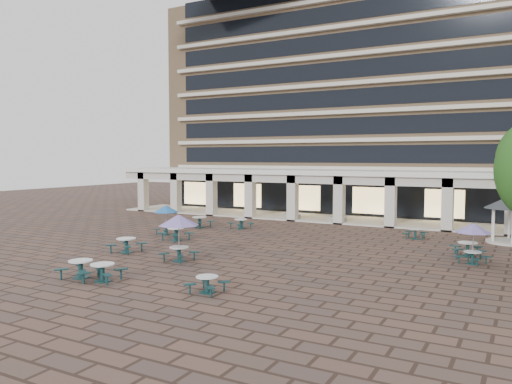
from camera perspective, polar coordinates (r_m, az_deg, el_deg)
ground at (r=31.67m, az=-1.69°, el=-6.04°), size 120.00×120.00×0.00m
apartment_building at (r=55.14m, az=12.09°, el=11.29°), size 40.00×15.50×25.20m
retail_arcade at (r=44.65m, az=7.97°, el=0.72°), size 42.00×6.60×4.40m
picnic_table_1 at (r=23.46m, az=-17.14°, el=-8.61°), size 2.06×2.06×0.79m
picnic_table_2 at (r=24.44m, az=-19.40°, el=-8.12°), size 2.01×2.01×0.82m
picnic_table_3 at (r=20.74m, az=-5.61°, el=-10.29°), size 1.57×1.57×0.69m
picnic_table_4 at (r=36.15m, az=-10.26°, el=-2.04°), size 1.79×1.79×2.07m
picnic_table_5 at (r=30.01m, az=-14.60°, el=-5.76°), size 1.96×1.96×0.84m
picnic_table_6 at (r=26.72m, az=-8.82°, el=-3.39°), size 2.15×2.15×2.48m
picnic_table_7 at (r=30.35m, az=23.03°, el=-5.90°), size 2.02×2.02×0.79m
picnic_table_8 at (r=33.65m, az=-9.15°, el=-4.62°), size 2.17×2.17×0.85m
picnic_table_9 at (r=39.51m, az=-6.47°, el=-3.33°), size 2.08×2.08×0.84m
picnic_table_10 at (r=35.50m, az=17.75°, el=-4.46°), size 1.64×1.64×0.70m
picnic_table_11 at (r=28.08m, az=23.59°, el=-3.95°), size 1.83×1.83×2.12m
picnic_table_12 at (r=38.61m, az=-1.77°, el=-3.55°), size 2.06×2.06×0.75m
gazebo at (r=35.93m, az=27.16°, el=-1.58°), size 3.29×3.29×3.06m
planter_left at (r=44.06m, az=4.08°, el=-2.58°), size 1.50×0.60×1.22m
planter_right at (r=42.47m, az=9.28°, el=-2.80°), size 1.50×0.72×1.29m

